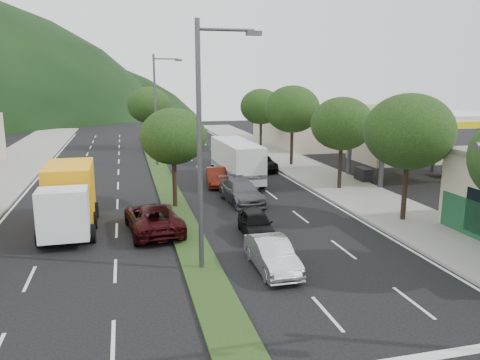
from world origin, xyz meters
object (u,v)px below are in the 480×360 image
object	(u,v)px
tree_r_e	(261,107)
motorhome	(236,160)
tree_med_near	(173,136)
car_queue_d	(263,163)
tree_r_d	(292,109)
tree_med_far	(149,105)
sedan_silver	(272,255)
car_queue_b	(241,192)
tree_r_c	(342,124)
car_queue_c	(216,177)
tree_r_b	(409,132)
streetlight_mid	(158,105)
car_queue_a	(256,223)
streetlight_near	(204,136)
suv_maroon	(153,218)
box_truck	(69,200)

from	to	relation	value
tree_r_e	motorhome	world-z (taller)	tree_r_e
tree_med_near	car_queue_d	world-z (taller)	tree_med_near
tree_r_d	tree_r_e	bearing A→B (deg)	90.00
tree_med_far	sedan_silver	xyz separation A→B (m)	(2.83, -36.74, -4.34)
tree_med_near	car_queue_b	world-z (taller)	tree_med_near
motorhome	tree_r_d	bearing A→B (deg)	38.09
tree_med_near	tree_r_c	bearing A→B (deg)	9.46
tree_r_c	car_queue_c	world-z (taller)	tree_r_c
tree_r_e	car_queue_c	distance (m)	18.98
tree_r_d	tree_med_far	world-z (taller)	tree_r_d
tree_r_e	tree_med_far	distance (m)	12.65
car_queue_d	tree_r_b	bearing A→B (deg)	-73.21
streetlight_mid	car_queue_a	xyz separation A→B (m)	(3.17, -21.38, -4.93)
streetlight_near	motorhome	distance (m)	17.87
motorhome	streetlight_near	bearing A→B (deg)	-109.22
tree_r_e	sedan_silver	distance (m)	34.26
car_queue_c	tree_r_d	bearing A→B (deg)	44.39
tree_r_c	car_queue_a	xyz separation A→B (m)	(-8.63, -8.38, -4.10)
tree_r_b	sedan_silver	xyz separation A→B (m)	(-9.17, -4.74, -4.37)
car_queue_d	motorhome	size ratio (longest dim) A/B	0.56
tree_r_d	car_queue_c	size ratio (longest dim) A/B	1.78
tree_r_b	car_queue_c	distance (m)	14.85
sedan_silver	car_queue_d	size ratio (longest dim) A/B	0.88
tree_med_near	suv_maroon	world-z (taller)	tree_med_near
tree_r_e	tree_med_near	xyz separation A→B (m)	(-12.00, -22.00, -0.46)
tree_r_e	box_truck	bearing A→B (deg)	-125.62
tree_r_b	sedan_silver	size ratio (longest dim) A/B	1.72
tree_r_b	streetlight_near	distance (m)	12.47
tree_r_b	sedan_silver	bearing A→B (deg)	-152.67
car_queue_a	car_queue_b	bearing A→B (deg)	88.05
tree_r_c	tree_med_far	bearing A→B (deg)	116.57
tree_r_b	streetlight_mid	world-z (taller)	streetlight_mid
tree_r_b	tree_med_near	size ratio (longest dim) A/B	1.15
tree_med_far	streetlight_near	distance (m)	36.01
tree_med_far	car_queue_d	distance (m)	18.37
tree_r_b	tree_med_far	xyz separation A→B (m)	(-12.00, 32.00, -0.03)
streetlight_near	streetlight_mid	distance (m)	25.00
tree_med_near	car_queue_b	bearing A→B (deg)	3.06
tree_r_c	streetlight_near	world-z (taller)	streetlight_near
box_truck	car_queue_d	bearing A→B (deg)	-138.41
tree_r_e	streetlight_near	world-z (taller)	streetlight_near
streetlight_near	car_queue_a	distance (m)	6.89
tree_r_b	car_queue_d	bearing A→B (deg)	100.98
streetlight_near	sedan_silver	xyz separation A→B (m)	(2.62, -0.74, -4.92)
tree_r_c	box_truck	bearing A→B (deg)	-164.66
suv_maroon	motorhome	distance (m)	13.24
sedan_silver	streetlight_mid	bearing A→B (deg)	95.30
sedan_silver	suv_maroon	distance (m)	7.66
tree_med_far	car_queue_a	bearing A→B (deg)	-84.05
tree_r_c	car_queue_a	world-z (taller)	tree_r_c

